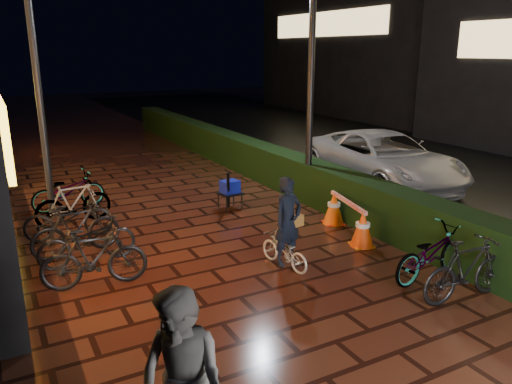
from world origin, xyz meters
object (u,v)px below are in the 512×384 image
traffic_barrier (347,217)px  cart_assembly (230,188)px  cyclist (286,235)px  van (383,159)px  bystander_person (182,383)px

traffic_barrier → cart_assembly: cart_assembly is taller
cyclist → cart_assembly: (0.56, 3.42, -0.09)m
van → cyclist: 6.35m
traffic_barrier → cyclist: bearing=-157.6°
cyclist → traffic_barrier: (1.97, 0.81, -0.25)m
cart_assembly → cyclist: bearing=-99.4°
traffic_barrier → cart_assembly: size_ratio=1.76×
van → cart_assembly: van is taller
bystander_person → cyclist: size_ratio=1.08×
traffic_barrier → cart_assembly: (-1.41, 2.61, 0.16)m
cart_assembly → van: bearing=0.8°
bystander_person → cart_assembly: 7.57m
van → bystander_person: bearing=-135.9°
cyclist → traffic_barrier: 2.14m
cyclist → traffic_barrier: bearing=22.4°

